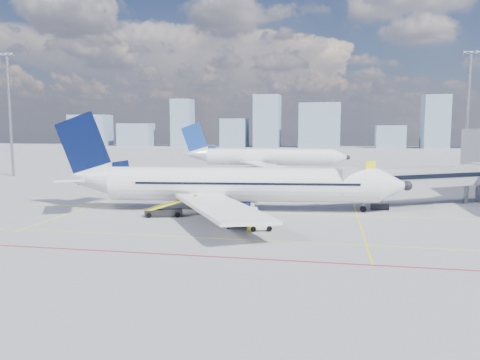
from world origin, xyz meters
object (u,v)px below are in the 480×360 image
(baggage_tug, at_px, (259,223))
(belt_loader, at_px, (165,211))
(ramp_worker, at_px, (249,224))
(second_aircraft, at_px, (263,157))
(cargo_dolly, at_px, (241,217))
(main_aircraft, at_px, (227,185))

(baggage_tug, xyz_separation_m, belt_loader, (-11.86, 5.23, -0.09))
(baggage_tug, xyz_separation_m, ramp_worker, (-0.73, -1.71, 0.21))
(baggage_tug, height_order, belt_loader, belt_loader)
(ramp_worker, bearing_deg, baggage_tug, 3.04)
(second_aircraft, height_order, cargo_dolly, second_aircraft)
(main_aircraft, xyz_separation_m, baggage_tug, (5.59, -10.45, -2.48))
(main_aircraft, height_order, belt_loader, main_aircraft)
(baggage_tug, bearing_deg, cargo_dolly, 133.38)
(main_aircraft, bearing_deg, second_aircraft, 86.56)
(cargo_dolly, bearing_deg, main_aircraft, 95.82)
(main_aircraft, bearing_deg, cargo_dolly, -75.96)
(main_aircraft, bearing_deg, belt_loader, -146.94)
(main_aircraft, relative_size, baggage_tug, 17.87)
(second_aircraft, relative_size, ramp_worker, 21.06)
(main_aircraft, relative_size, belt_loader, 7.08)
(cargo_dolly, relative_size, ramp_worker, 2.07)
(baggage_tug, relative_size, ramp_worker, 1.30)
(baggage_tug, bearing_deg, ramp_worker, -129.66)
(baggage_tug, bearing_deg, belt_loader, 139.69)
(second_aircraft, xyz_separation_m, cargo_dolly, (6.55, -62.37, -2.13))
(ramp_worker, bearing_deg, cargo_dolly, 51.05)
(cargo_dolly, height_order, ramp_worker, cargo_dolly)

